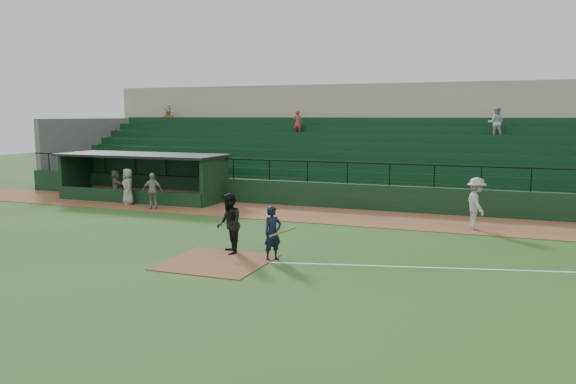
% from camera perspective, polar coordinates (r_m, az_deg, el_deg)
% --- Properties ---
extents(ground, '(90.00, 90.00, 0.00)m').
position_cam_1_polar(ground, '(18.43, -5.65, -6.25)').
color(ground, '#28531A').
rests_on(ground, ground).
extents(warning_track, '(40.00, 4.00, 0.03)m').
position_cam_1_polar(warning_track, '(25.67, 2.42, -2.24)').
color(warning_track, brown).
rests_on(warning_track, ground).
extents(home_plate_dirt, '(3.00, 3.00, 0.03)m').
position_cam_1_polar(home_plate_dirt, '(17.57, -7.13, -6.91)').
color(home_plate_dirt, brown).
rests_on(home_plate_dirt, ground).
extents(foul_line, '(17.49, 4.44, 0.01)m').
position_cam_1_polar(foul_line, '(17.71, 20.28, -7.25)').
color(foul_line, white).
rests_on(foul_line, ground).
extents(stadium_structure, '(38.00, 13.08, 6.40)m').
position_cam_1_polar(stadium_structure, '(33.48, 7.11, 3.96)').
color(stadium_structure, black).
rests_on(stadium_structure, ground).
extents(dugout, '(8.90, 3.20, 2.42)m').
position_cam_1_polar(dugout, '(31.30, -13.77, 1.76)').
color(dugout, black).
rests_on(dugout, ground).
extents(batter_at_plate, '(1.13, 0.74, 1.68)m').
position_cam_1_polar(batter_at_plate, '(17.53, -1.52, -4.11)').
color(batter_at_plate, black).
rests_on(batter_at_plate, ground).
extents(umpire, '(1.15, 1.21, 1.96)m').
position_cam_1_polar(umpire, '(18.37, -5.87, -3.16)').
color(umpire, black).
rests_on(umpire, ground).
extents(runner, '(1.17, 1.48, 2.02)m').
position_cam_1_polar(runner, '(23.23, 18.16, -1.10)').
color(runner, '#A9A39E').
rests_on(runner, warning_track).
extents(dugout_player_a, '(1.05, 0.60, 1.70)m').
position_cam_1_polar(dugout_player_a, '(27.79, -13.32, 0.12)').
color(dugout_player_a, '#9C9692').
rests_on(dugout_player_a, warning_track).
extents(dugout_player_b, '(1.03, 1.00, 1.78)m').
position_cam_1_polar(dugout_player_b, '(29.36, -15.60, 0.52)').
color(dugout_player_b, '#9A9690').
rests_on(dugout_player_b, warning_track).
extents(dugout_player_c, '(1.47, 1.20, 1.57)m').
position_cam_1_polar(dugout_player_c, '(31.55, -16.70, 0.76)').
color(dugout_player_c, gray).
rests_on(dugout_player_c, warning_track).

